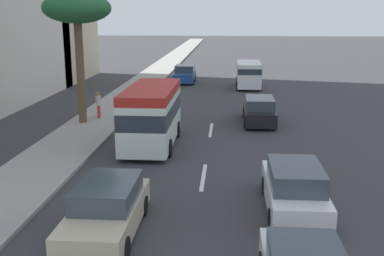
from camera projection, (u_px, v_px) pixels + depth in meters
name	position (u px, v px, depth m)	size (l,w,h in m)	color
ground_plane	(216.00, 100.00, 35.49)	(198.00, 198.00, 0.00)	#38383A
sidewalk_right	(125.00, 98.00, 36.00)	(162.00, 3.26, 0.15)	#9E9B93
lane_stripe_mid	(203.00, 177.00, 18.96)	(3.20, 0.16, 0.01)	silver
lane_stripe_far	(211.00, 130.00, 26.54)	(3.20, 0.16, 0.01)	silver
car_lead	(259.00, 111.00, 28.05)	(4.61, 1.84, 1.57)	black
van_second	(249.00, 73.00, 41.08)	(4.88, 2.13, 2.23)	white
car_third	(185.00, 74.00, 44.19)	(4.02, 1.93, 1.63)	#1E478C
car_fifth	(107.00, 210.00, 14.01)	(4.63, 1.92, 1.56)	beige
car_sixth	(294.00, 189.00, 15.55)	(4.67, 1.87, 1.64)	white
minibus_seventh	(152.00, 114.00, 23.04)	(6.15, 2.36, 2.95)	silver
pedestrian_mid_block	(98.00, 104.00, 28.69)	(0.39, 0.37, 1.60)	red
palm_tree	(77.00, 11.00, 26.31)	(3.84, 3.84, 7.40)	brown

